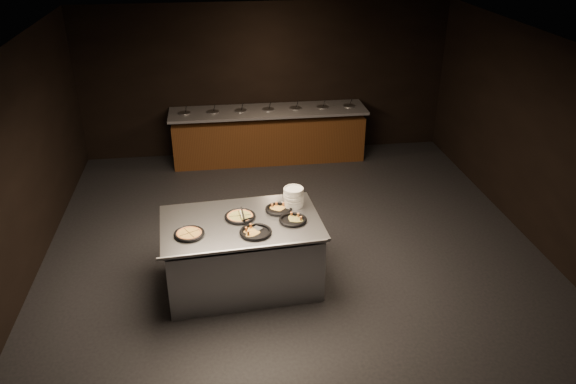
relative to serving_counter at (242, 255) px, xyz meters
name	(u,v)px	position (x,y,z in m)	size (l,w,h in m)	color
room	(297,165)	(0.76, 0.45, 1.00)	(7.02, 8.02, 2.92)	black
salad_bar	(269,138)	(0.76, 4.01, -0.01)	(3.70, 0.83, 1.18)	#4E2B12
serving_counter	(242,255)	(0.00, 0.00, 0.00)	(2.04, 1.38, 0.94)	#AEB0B5
plate_stack	(294,197)	(0.70, 0.31, 0.62)	(0.26, 0.26, 0.25)	silver
pan_veggie_whole	(189,234)	(-0.62, -0.24, 0.51)	(0.36, 0.36, 0.04)	black
pan_cheese_whole	(240,216)	(0.00, 0.09, 0.51)	(0.39, 0.39, 0.04)	black
pan_cheese_slices_a	(279,209)	(0.50, 0.22, 0.51)	(0.34, 0.34, 0.04)	black
pan_cheese_slices_b	(256,232)	(0.16, -0.31, 0.51)	(0.39, 0.39, 0.04)	black
pan_veggie_slices	(293,220)	(0.64, -0.08, 0.51)	(0.35, 0.35, 0.04)	black
server_left	(242,214)	(0.02, 0.05, 0.56)	(0.12, 0.31, 0.15)	#AEB0B5
server_right	(250,222)	(0.11, -0.15, 0.56)	(0.24, 0.25, 0.16)	#AEB0B5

